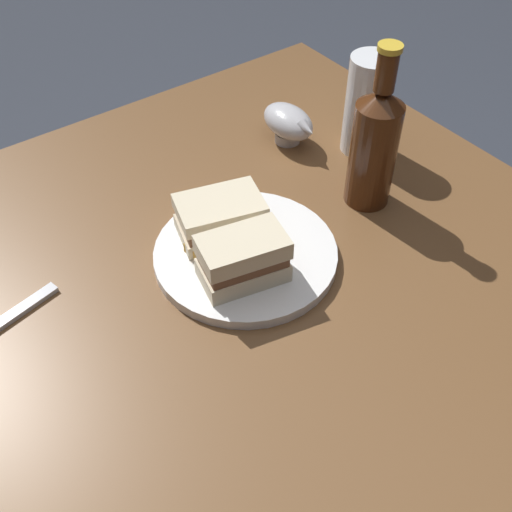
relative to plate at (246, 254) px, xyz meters
name	(u,v)px	position (x,y,z in m)	size (l,w,h in m)	color
ground_plane	(263,509)	(0.06, -0.01, -0.74)	(6.00, 6.00, 0.00)	#333842
dining_table	(264,424)	(0.06, -0.01, -0.38)	(1.04, 0.97, 0.74)	brown
plate	(246,254)	(0.00, 0.00, 0.00)	(0.26, 0.26, 0.02)	white
sandwich_half_left	(221,217)	(-0.05, -0.01, 0.04)	(0.11, 0.14, 0.06)	beige
sandwich_half_right	(243,259)	(0.04, -0.03, 0.04)	(0.09, 0.12, 0.07)	beige
potato_wedge_front	(224,241)	(-0.03, -0.02, 0.01)	(0.04, 0.02, 0.01)	gold
potato_wedge_middle	(202,254)	(-0.02, -0.06, 0.02)	(0.05, 0.02, 0.02)	gold
potato_wedge_back	(229,268)	(0.02, -0.04, 0.02)	(0.05, 0.02, 0.02)	gold
potato_wedge_left_edge	(210,233)	(-0.05, -0.02, 0.02)	(0.04, 0.02, 0.01)	#AD702D
potato_wedge_right_edge	(221,244)	(-0.02, -0.03, 0.02)	(0.06, 0.02, 0.02)	#B77F33
pint_glass	(367,110)	(-0.10, 0.32, 0.07)	(0.07, 0.07, 0.17)	white
gravy_boat	(289,122)	(-0.19, 0.23, 0.03)	(0.12, 0.07, 0.06)	#B7B7BC
cider_bottle	(374,144)	(0.00, 0.23, 0.09)	(0.07, 0.07, 0.25)	#47230F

